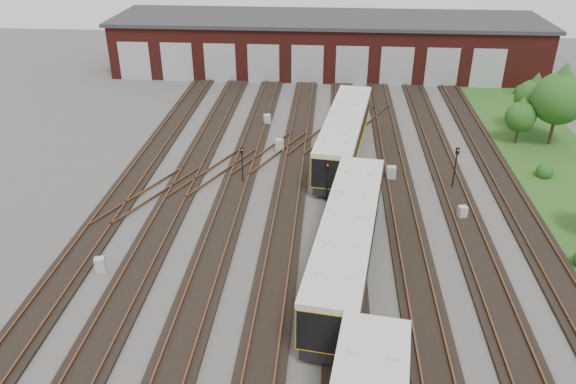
{
  "coord_description": "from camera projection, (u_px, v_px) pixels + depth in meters",
  "views": [
    {
      "loc": [
        0.75,
        -28.73,
        19.43
      ],
      "look_at": [
        -1.81,
        3.74,
        2.0
      ],
      "focal_mm": 35.0,
      "sensor_mm": 36.0,
      "label": 1
    }
  ],
  "objects": [
    {
      "name": "signal_mast_1",
      "position": [
        345.0,
        176.0,
        38.89
      ],
      "size": [
        0.28,
        0.27,
        3.29
      ],
      "rotation": [
        0.0,
        0.0,
        -0.38
      ],
      "color": "black",
      "rests_on": "ground"
    },
    {
      "name": "tree_2",
      "position": [
        561.0,
        93.0,
        46.78
      ],
      "size": [
        4.39,
        4.39,
        7.28
      ],
      "color": "#342617",
      "rests_on": "ground"
    },
    {
      "name": "signal_mast_3",
      "position": [
        456.0,
        163.0,
        40.58
      ],
      "size": [
        0.26,
        0.24,
        3.34
      ],
      "rotation": [
        0.0,
        0.0,
        0.05
      ],
      "color": "black",
      "rests_on": "ground"
    },
    {
      "name": "tree_0",
      "position": [
        535.0,
        94.0,
        50.04
      ],
      "size": [
        3.33,
        3.33,
        5.52
      ],
      "color": "#342617",
      "rests_on": "ground"
    },
    {
      "name": "track_network",
      "position": [
        310.0,
        243.0,
        34.95
      ],
      "size": [
        30.4,
        70.0,
        0.33
      ],
      "color": "black",
      "rests_on": "ground"
    },
    {
      "name": "relay_cabinet_0",
      "position": [
        100.0,
        265.0,
        32.32
      ],
      "size": [
        0.66,
        0.59,
        0.93
      ],
      "primitive_type": "cube",
      "rotation": [
        0.0,
        0.0,
        0.25
      ],
      "color": "#AFB1B4",
      "rests_on": "ground"
    },
    {
      "name": "metro_train",
      "position": [
        347.0,
        241.0,
        31.75
      ],
      "size": [
        4.96,
        48.08,
        3.27
      ],
      "rotation": [
        0.0,
        0.0,
        -0.14
      ],
      "color": "black",
      "rests_on": "ground"
    },
    {
      "name": "relay_cabinet_4",
      "position": [
        462.0,
        213.0,
        37.59
      ],
      "size": [
        0.68,
        0.62,
        0.94
      ],
      "primitive_type": "cube",
      "rotation": [
        0.0,
        0.0,
        0.31
      ],
      "color": "#AFB1B4",
      "rests_on": "ground"
    },
    {
      "name": "relay_cabinet_2",
      "position": [
        279.0,
        146.0,
        47.32
      ],
      "size": [
        0.74,
        0.64,
        1.12
      ],
      "primitive_type": "cube",
      "rotation": [
        0.0,
        0.0,
        0.13
      ],
      "color": "#AFB1B4",
      "rests_on": "ground"
    },
    {
      "name": "bush_2",
      "position": [
        521.0,
        89.0,
        60.69
      ],
      "size": [
        1.29,
        1.29,
        1.29
      ],
      "primitive_type": "sphere",
      "color": "#214D16",
      "rests_on": "ground"
    },
    {
      "name": "grass_verge",
      "position": [
        572.0,
        186.0,
        41.93
      ],
      "size": [
        8.0,
        55.0,
        0.05
      ],
      "primitive_type": "cube",
      "color": "#24521B",
      "rests_on": "ground"
    },
    {
      "name": "relay_cabinet_1",
      "position": [
        267.0,
        120.0,
        52.86
      ],
      "size": [
        0.74,
        0.67,
        1.01
      ],
      "primitive_type": "cube",
      "rotation": [
        0.0,
        0.0,
        0.34
      ],
      "color": "#AFB1B4",
      "rests_on": "ground"
    },
    {
      "name": "tree_1",
      "position": [
        521.0,
        113.0,
        47.88
      ],
      "size": [
        2.6,
        2.6,
        4.31
      ],
      "color": "#342617",
      "rests_on": "ground"
    },
    {
      "name": "ground",
      "position": [
        313.0,
        250.0,
        34.47
      ],
      "size": [
        120.0,
        120.0,
        0.0
      ],
      "primitive_type": "plane",
      "color": "#494644",
      "rests_on": "ground"
    },
    {
      "name": "signal_mast_2",
      "position": [
        327.0,
        177.0,
        39.03
      ],
      "size": [
        0.25,
        0.24,
        3.02
      ],
      "rotation": [
        0.0,
        0.0,
        0.2
      ],
      "color": "black",
      "rests_on": "ground"
    },
    {
      "name": "maintenance_shed",
      "position": [
        326.0,
        44.0,
        68.1
      ],
      "size": [
        51.0,
        12.5,
        6.35
      ],
      "color": "#4F1813",
      "rests_on": "ground"
    },
    {
      "name": "relay_cabinet_3",
      "position": [
        391.0,
        173.0,
        42.64
      ],
      "size": [
        0.68,
        0.56,
        1.12
      ],
      "primitive_type": "cube",
      "rotation": [
        0.0,
        0.0,
        0.01
      ],
      "color": "#AFB1B4",
      "rests_on": "ground"
    },
    {
      "name": "signal_mast_0",
      "position": [
        242.0,
        161.0,
        41.57
      ],
      "size": [
        0.26,
        0.25,
        2.91
      ],
      "rotation": [
        0.0,
        0.0,
        0.36
      ],
      "color": "black",
      "rests_on": "ground"
    },
    {
      "name": "bush_1",
      "position": [
        545.0,
        169.0,
        43.07
      ],
      "size": [
        1.3,
        1.3,
        1.3
      ],
      "primitive_type": "sphere",
      "color": "#214D16",
      "rests_on": "ground"
    }
  ]
}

